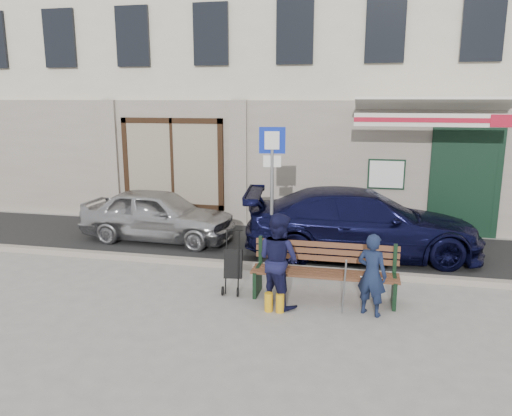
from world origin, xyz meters
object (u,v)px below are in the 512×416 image
(car_silver, at_px, (158,215))
(stroller, at_px, (233,265))
(parking_sign, at_px, (272,173))
(man, at_px, (372,275))
(bench, at_px, (321,272))
(car_navy, at_px, (362,223))
(woman, at_px, (278,260))

(car_silver, bearing_deg, stroller, -134.03)
(car_silver, bearing_deg, parking_sign, -107.71)
(man, bearing_deg, bench, -5.57)
(car_silver, bearing_deg, man, -120.21)
(car_navy, bearing_deg, man, 176.36)
(car_navy, height_order, parking_sign, parking_sign)
(parking_sign, bearing_deg, car_navy, 19.24)
(woman, xyz_separation_m, stroller, (-0.85, 0.39, -0.29))
(car_navy, xyz_separation_m, stroller, (-2.12, -2.51, -0.23))
(bench, distance_m, woman, 0.82)
(car_silver, distance_m, stroller, 3.68)
(bench, relative_size, stroller, 2.25)
(parking_sign, height_order, woman, parking_sign)
(bench, bearing_deg, stroller, 180.00)
(car_navy, distance_m, woman, 3.16)
(bench, bearing_deg, man, -29.40)
(stroller, bearing_deg, bench, -8.71)
(car_silver, bearing_deg, bench, -120.90)
(car_navy, xyz_separation_m, parking_sign, (-1.75, -0.91, 1.12))
(car_navy, bearing_deg, car_silver, 80.64)
(bench, distance_m, stroller, 1.50)
(stroller, bearing_deg, car_navy, 41.16)
(car_silver, bearing_deg, car_navy, -89.30)
(man, height_order, stroller, man)
(parking_sign, bearing_deg, car_silver, 151.30)
(parking_sign, bearing_deg, man, -54.85)
(man, bearing_deg, car_navy, -62.63)
(car_silver, bearing_deg, woman, -129.55)
(bench, relative_size, woman, 1.58)
(car_navy, distance_m, bench, 2.60)
(bench, height_order, man, man)
(parking_sign, height_order, man, parking_sign)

